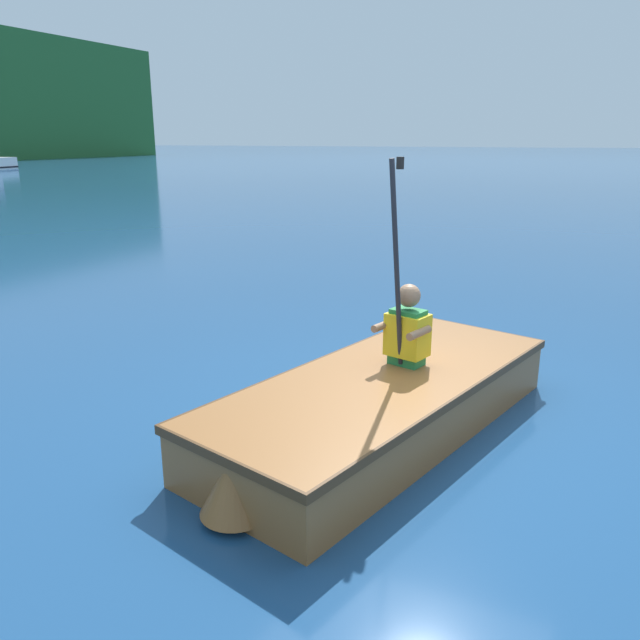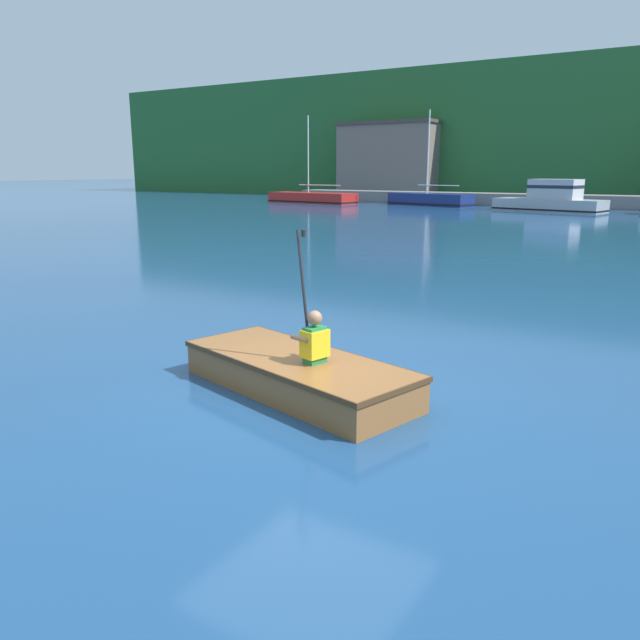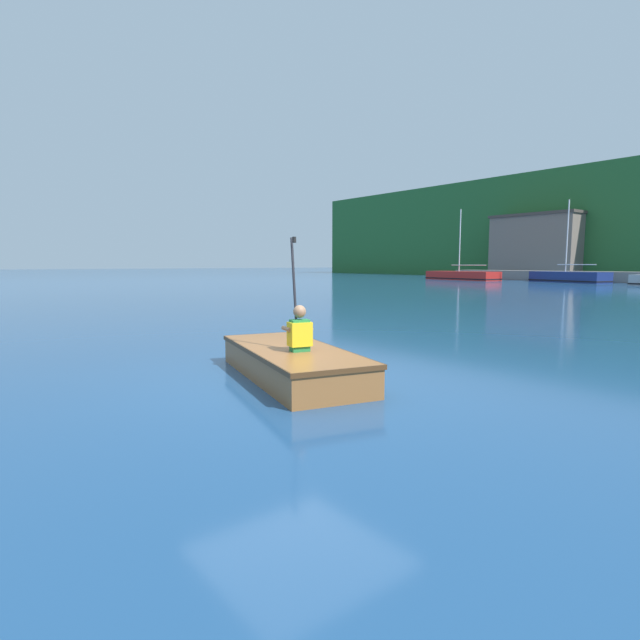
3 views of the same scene
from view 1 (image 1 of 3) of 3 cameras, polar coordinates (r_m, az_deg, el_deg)
ground_plane at (r=4.83m, az=7.29°, el=-8.88°), size 300.00×300.00×0.00m
rowboat_foreground at (r=4.51m, az=5.42°, el=-7.37°), size 3.28×1.92×0.42m
person_paddler at (r=4.62m, az=7.94°, el=-0.68°), size 0.43×0.41×1.51m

